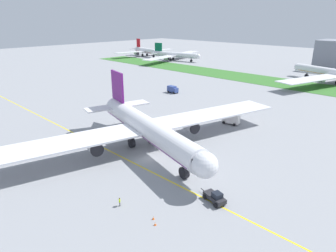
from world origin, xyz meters
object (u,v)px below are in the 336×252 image
object	(u,v)px
pushback_tug	(215,197)
service_truck_fuel_bowser	(173,89)
airliner_foreground	(146,127)
service_truck_catering_van	(231,119)
traffic_cone_near_nose	(153,218)
parked_airliner_far_left	(146,51)
traffic_cone_port_wing	(155,224)
ground_crew_wingwalker_port	(120,201)
traffic_cone_starboard_wing	(46,147)
parked_airliner_far_centre	(174,55)
ground_crew_marshaller_front	(155,142)

from	to	relation	value
pushback_tug	service_truck_fuel_bowser	xyz separation A→B (m)	(-61.89, 54.28, 0.60)
airliner_foreground	service_truck_catering_van	size ratio (longest dim) A/B	14.94
pushback_tug	traffic_cone_near_nose	size ratio (longest dim) A/B	10.82
pushback_tug	parked_airliner_far_left	size ratio (longest dim) A/B	0.11
parked_airliner_far_left	airliner_foreground	bearing A→B (deg)	-41.69
traffic_cone_port_wing	service_truck_fuel_bowser	distance (m)	88.53
ground_crew_wingwalker_port	traffic_cone_near_nose	distance (m)	7.09
service_truck_fuel_bowser	service_truck_catering_van	size ratio (longest dim) A/B	0.94
ground_crew_wingwalker_port	parked_airliner_far_left	world-z (taller)	parked_airliner_far_left
pushback_tug	parked_airliner_far_left	world-z (taller)	parked_airliner_far_left
traffic_cone_port_wing	traffic_cone_starboard_wing	world-z (taller)	same
traffic_cone_near_nose	parked_airliner_far_centre	world-z (taller)	parked_airliner_far_centre
ground_crew_wingwalker_port	parked_airliner_far_centre	xyz separation A→B (m)	(-121.13, 142.93, 3.22)
ground_crew_wingwalker_port	traffic_cone_near_nose	world-z (taller)	ground_crew_wingwalker_port
parked_airliner_far_centre	pushback_tug	bearing A→B (deg)	-44.57
traffic_cone_port_wing	airliner_foreground	bearing A→B (deg)	140.99
ground_crew_marshaller_front	traffic_cone_starboard_wing	xyz separation A→B (m)	(-18.66, -20.31, -0.69)
airliner_foreground	service_truck_fuel_bowser	bearing A→B (deg)	127.08
airliner_foreground	service_truck_fuel_bowser	world-z (taller)	airliner_foreground
parked_airliner_far_centre	ground_crew_marshaller_front	bearing A→B (deg)	-48.57
traffic_cone_near_nose	parked_airliner_far_left	bearing A→B (deg)	138.61
service_truck_catering_van	ground_crew_wingwalker_port	bearing A→B (deg)	-78.92
ground_crew_marshaller_front	parked_airliner_far_left	size ratio (longest dim) A/B	0.03
ground_crew_wingwalker_port	parked_airliner_far_left	distance (m)	212.34
ground_crew_wingwalker_port	ground_crew_marshaller_front	bearing A→B (deg)	123.35
parked_airliner_far_centre	traffic_cone_starboard_wing	bearing A→B (deg)	-58.08
pushback_tug	traffic_cone_near_nose	bearing A→B (deg)	-111.29
service_truck_fuel_bowser	traffic_cone_starboard_wing	bearing A→B (deg)	-74.99
ground_crew_wingwalker_port	airliner_foreground	bearing A→B (deg)	127.42
parked_airliner_far_left	traffic_cone_port_wing	bearing A→B (deg)	-41.33
traffic_cone_near_nose	parked_airliner_far_centre	size ratio (longest dim) A/B	0.01
airliner_foreground	parked_airliner_far_left	distance (m)	188.25
parked_airliner_far_left	parked_airliner_far_centre	world-z (taller)	parked_airliner_far_left
service_truck_fuel_bowser	ground_crew_marshaller_front	bearing A→B (deg)	-51.04
traffic_cone_starboard_wing	parked_airliner_far_centre	distance (m)	166.12
airliner_foreground	ground_crew_wingwalker_port	world-z (taller)	airliner_foreground
ground_crew_marshaller_front	traffic_cone_near_nose	size ratio (longest dim) A/B	2.77
traffic_cone_starboard_wing	parked_airliner_far_left	bearing A→B (deg)	130.56
parked_airliner_far_left	traffic_cone_starboard_wing	bearing A→B (deg)	-49.44
parked_airliner_far_left	parked_airliner_far_centre	bearing A→B (deg)	-2.82
pushback_tug	ground_crew_marshaller_front	xyz separation A→B (m)	(-25.83, 9.69, -0.01)
service_truck_catering_van	parked_airliner_far_left	bearing A→B (deg)	146.96
traffic_cone_port_wing	parked_airliner_far_left	xyz separation A→B (m)	(-163.59, 143.85, 4.39)
traffic_cone_port_wing	service_truck_catering_van	xyz separation A→B (m)	(-17.93, 49.13, 1.40)
parked_airliner_far_left	ground_crew_marshaller_front	bearing A→B (deg)	-40.99
ground_crew_marshaller_front	traffic_cone_starboard_wing	distance (m)	27.59
ground_crew_wingwalker_port	traffic_cone_starboard_wing	xyz separation A→B (m)	(-33.32, 1.97, -0.70)
traffic_cone_starboard_wing	service_truck_fuel_bowser	distance (m)	67.20
ground_crew_wingwalker_port	service_truck_fuel_bowser	world-z (taller)	service_truck_fuel_bowser
traffic_cone_near_nose	traffic_cone_port_wing	size ratio (longest dim) A/B	1.00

